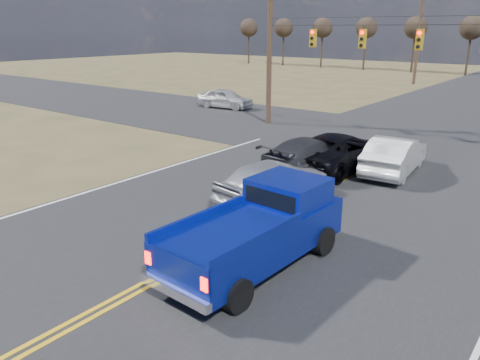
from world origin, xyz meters
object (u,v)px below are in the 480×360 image
Objects in this scene: silver_suv at (273,181)px; black_suv at (340,151)px; dgrey_car_queue at (312,155)px; cross_car_west at (225,98)px; pickup_truck at (260,229)px; white_car_queue at (395,155)px.

black_suv reaches higher than silver_suv.
silver_suv is 4.08m from dgrey_car_queue.
cross_car_west is at bearing -36.07° from silver_suv.
pickup_truck is 9.52m from black_suv.
white_car_queue is at bearing -135.98° from dgrey_car_queue.
cross_car_west is at bearing 134.16° from pickup_truck.
dgrey_car_queue is at bearing -70.19° from silver_suv.
pickup_truck reaches higher than cross_car_west.
pickup_truck reaches higher than dgrey_car_queue.
black_suv reaches higher than white_car_queue.
dgrey_car_queue is 1.16× the size of cross_car_west.
white_car_queue reaches higher than silver_suv.
cross_car_west is (-14.24, 9.44, -0.04)m from black_suv.
black_suv is at bearing 106.70° from pickup_truck.
pickup_truck is at bearing 129.28° from silver_suv.
white_car_queue is 0.93× the size of dgrey_car_queue.
black_suv is (-2.32, 9.23, -0.21)m from pickup_truck.
white_car_queue reaches higher than dgrey_car_queue.
cross_car_west is at bearing -27.35° from black_suv.
pickup_truck reaches higher than silver_suv.
pickup_truck is 1.08× the size of dgrey_car_queue.
silver_suv is 0.89× the size of dgrey_car_queue.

